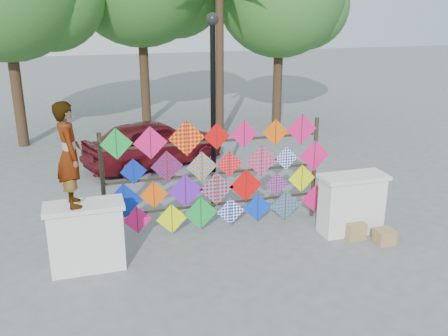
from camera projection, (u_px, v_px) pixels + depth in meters
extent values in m
plane|color=gray|center=(226.00, 244.00, 10.13)|extent=(80.00, 80.00, 0.00)
cube|color=silver|center=(87.00, 239.00, 9.02)|extent=(1.30, 0.55, 1.20)
cube|color=silver|center=(84.00, 206.00, 8.82)|extent=(1.40, 0.65, 0.08)
cube|color=silver|center=(351.00, 205.00, 10.49)|extent=(1.30, 0.55, 1.20)
cube|color=silver|center=(354.00, 177.00, 10.29)|extent=(1.40, 0.65, 0.08)
cylinder|color=black|center=(103.00, 189.00, 9.87)|extent=(0.09, 0.09, 2.30)
cylinder|color=black|center=(314.00, 168.00, 11.12)|extent=(0.09, 0.09, 2.30)
cube|color=black|center=(215.00, 204.00, 10.68)|extent=(4.60, 0.04, 0.04)
cube|color=black|center=(215.00, 174.00, 10.46)|extent=(4.60, 0.04, 0.04)
cube|color=black|center=(215.00, 141.00, 10.24)|extent=(4.60, 0.04, 0.04)
cube|color=green|center=(116.00, 144.00, 9.61)|extent=(0.64, 0.01, 0.64)
cube|color=black|center=(116.00, 144.00, 9.59)|extent=(0.01, 0.01, 0.62)
cube|color=#E31564|center=(150.00, 143.00, 9.79)|extent=(0.68, 0.01, 0.68)
cube|color=black|center=(150.00, 143.00, 9.78)|extent=(0.01, 0.01, 0.67)
cube|color=orange|center=(187.00, 138.00, 9.98)|extent=(0.75, 0.01, 0.75)
cube|color=black|center=(187.00, 138.00, 9.97)|extent=(0.01, 0.01, 0.73)
cube|color=red|center=(217.00, 136.00, 10.16)|extent=(0.56, 0.01, 0.56)
cube|color=black|center=(217.00, 137.00, 10.15)|extent=(0.01, 0.01, 0.55)
cube|color=#E31564|center=(244.00, 134.00, 10.31)|extent=(0.60, 0.01, 0.60)
cube|color=black|center=(244.00, 134.00, 10.30)|extent=(0.01, 0.01, 0.59)
cube|color=#FB5607|center=(276.00, 132.00, 10.51)|extent=(0.57, 0.01, 0.57)
cube|color=black|center=(276.00, 132.00, 10.50)|extent=(0.01, 0.01, 0.56)
cube|color=#E31564|center=(302.00, 129.00, 10.67)|extent=(0.69, 0.01, 0.69)
cube|color=black|center=(302.00, 129.00, 10.66)|extent=(0.01, 0.01, 0.68)
cube|color=#0725AB|center=(133.00, 171.00, 9.83)|extent=(0.53, 0.01, 0.53)
cube|color=black|center=(134.00, 172.00, 9.82)|extent=(0.01, 0.01, 0.52)
cube|color=#0725AB|center=(167.00, 166.00, 10.00)|extent=(0.66, 0.01, 0.66)
cube|color=black|center=(167.00, 166.00, 9.99)|extent=(0.01, 0.01, 0.64)
cube|color=#0D93D7|center=(202.00, 167.00, 10.22)|extent=(0.65, 0.01, 0.65)
cube|color=black|center=(202.00, 167.00, 10.21)|extent=(0.01, 0.01, 0.64)
cube|color=#E6323E|center=(229.00, 164.00, 10.38)|extent=(0.57, 0.01, 0.57)
cube|color=black|center=(229.00, 164.00, 10.37)|extent=(0.01, 0.01, 0.56)
cube|color=#FB5607|center=(261.00, 161.00, 10.57)|extent=(0.72, 0.01, 0.72)
cube|color=black|center=(262.00, 161.00, 10.56)|extent=(0.01, 0.01, 0.71)
cube|color=#0725AB|center=(286.00, 158.00, 10.73)|extent=(0.54, 0.01, 0.54)
cube|color=black|center=(286.00, 158.00, 10.72)|extent=(0.01, 0.01, 0.53)
cube|color=#E31564|center=(314.00, 156.00, 10.91)|extent=(0.73, 0.01, 0.73)
cube|color=black|center=(315.00, 156.00, 10.90)|extent=(0.01, 0.01, 0.71)
cube|color=#0725AB|center=(124.00, 201.00, 9.92)|extent=(0.73, 0.01, 0.73)
cube|color=black|center=(124.00, 201.00, 9.91)|extent=(0.01, 0.01, 0.72)
cube|color=#FB5607|center=(154.00, 195.00, 10.06)|extent=(0.58, 0.01, 0.58)
cube|color=black|center=(154.00, 195.00, 10.05)|extent=(0.01, 0.01, 0.57)
cube|color=#6719BC|center=(185.00, 191.00, 10.24)|extent=(0.73, 0.01, 0.73)
cube|color=black|center=(185.00, 191.00, 10.22)|extent=(0.01, 0.01, 0.72)
cube|color=#0D93D7|center=(217.00, 189.00, 10.42)|extent=(0.75, 0.01, 0.75)
cube|color=black|center=(217.00, 189.00, 10.41)|extent=(0.01, 0.01, 0.73)
cube|color=red|center=(246.00, 185.00, 10.60)|extent=(0.73, 0.01, 0.73)
cube|color=black|center=(246.00, 186.00, 10.59)|extent=(0.01, 0.01, 0.72)
cube|color=#0725AB|center=(276.00, 184.00, 10.81)|extent=(0.53, 0.01, 0.53)
cube|color=black|center=(277.00, 184.00, 10.80)|extent=(0.01, 0.01, 0.52)
cube|color=#EAFF0A|center=(302.00, 178.00, 10.95)|extent=(0.63, 0.01, 0.63)
cube|color=black|center=(302.00, 179.00, 10.94)|extent=(0.01, 0.01, 0.62)
cube|color=#E31564|center=(137.00, 220.00, 10.08)|extent=(0.59, 0.01, 0.59)
cube|color=black|center=(137.00, 220.00, 10.07)|extent=(0.01, 0.01, 0.58)
cube|color=#EAFF0A|center=(172.00, 219.00, 10.30)|extent=(0.65, 0.01, 0.65)
cube|color=black|center=(172.00, 219.00, 10.28)|extent=(0.01, 0.01, 0.64)
cube|color=green|center=(201.00, 213.00, 10.45)|extent=(0.73, 0.01, 0.73)
cube|color=black|center=(201.00, 213.00, 10.44)|extent=(0.01, 0.01, 0.71)
cube|color=white|center=(231.00, 211.00, 10.64)|extent=(0.61, 0.01, 0.61)
cube|color=black|center=(231.00, 212.00, 10.63)|extent=(0.01, 0.01, 0.60)
cube|color=#0936D6|center=(258.00, 207.00, 10.80)|extent=(0.63, 0.01, 0.63)
cube|color=black|center=(258.00, 208.00, 10.79)|extent=(0.01, 0.01, 0.62)
cube|color=#6719BC|center=(285.00, 205.00, 10.99)|extent=(0.70, 0.01, 0.70)
cube|color=black|center=(285.00, 206.00, 10.98)|extent=(0.01, 0.01, 0.69)
cube|color=#E31564|center=(315.00, 199.00, 11.16)|extent=(0.67, 0.01, 0.67)
cube|color=black|center=(316.00, 199.00, 11.15)|extent=(0.01, 0.01, 0.66)
cylinder|color=#412B1C|center=(17.00, 89.00, 16.48)|extent=(0.36, 0.36, 3.85)
cylinder|color=#412B1C|center=(144.00, 72.00, 19.48)|extent=(0.36, 0.36, 4.12)
cylinder|color=#412B1C|center=(278.00, 79.00, 19.56)|extent=(0.36, 0.36, 3.58)
sphere|color=#206521|center=(306.00, 6.00, 19.29)|extent=(3.36, 3.36, 3.36)
cylinder|color=#412B1C|center=(220.00, 61.00, 17.13)|extent=(0.28, 0.28, 5.50)
imported|color=#99999E|center=(69.00, 155.00, 8.48)|extent=(0.53, 0.73, 1.85)
imported|color=#5F1017|center=(154.00, 143.00, 14.76)|extent=(4.48, 3.00, 1.42)
cylinder|color=black|center=(213.00, 121.00, 11.37)|extent=(0.12, 0.12, 4.20)
sphere|color=black|center=(213.00, 19.00, 10.66)|extent=(0.28, 0.28, 0.28)
cube|color=tan|center=(354.00, 230.00, 10.34)|extent=(0.39, 0.35, 0.35)
cube|color=tan|center=(384.00, 236.00, 10.11)|extent=(0.36, 0.34, 0.31)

